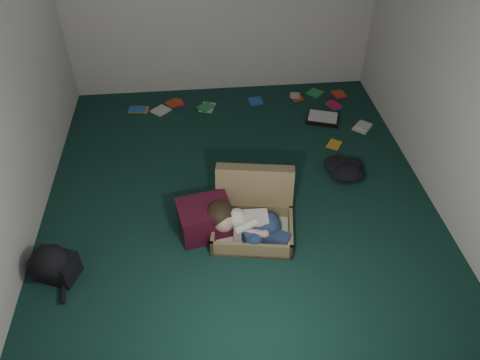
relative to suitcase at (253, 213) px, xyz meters
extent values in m
plane|color=#12352C|center=(-0.10, 0.44, -0.17)|extent=(4.50, 4.50, 0.00)
plane|color=white|center=(-0.10, -1.81, 1.13)|extent=(4.50, 0.00, 4.50)
plane|color=white|center=(-2.10, 0.44, 1.13)|extent=(0.00, 4.50, 4.50)
plane|color=white|center=(1.90, 0.44, 1.13)|extent=(0.00, 4.50, 4.50)
cube|color=olive|center=(-0.03, -0.15, -0.08)|extent=(0.84, 0.66, 0.17)
cube|color=#ECE6CC|center=(-0.03, -0.15, -0.12)|extent=(0.76, 0.58, 0.02)
cube|color=olive|center=(0.03, 0.20, 0.10)|extent=(0.79, 0.35, 0.56)
cube|color=silver|center=(-0.05, -0.17, 0.02)|extent=(0.33, 0.19, 0.24)
sphere|color=tan|center=(-0.30, -0.16, 0.08)|extent=(0.21, 0.21, 0.21)
ellipsoid|color=black|center=(-0.33, -0.09, 0.12)|extent=(0.27, 0.29, 0.24)
ellipsoid|color=navy|center=(0.11, -0.18, 0.02)|extent=(0.25, 0.29, 0.24)
cube|color=navy|center=(0.01, -0.29, 0.00)|extent=(0.31, 0.20, 0.15)
cube|color=navy|center=(0.16, -0.32, -0.02)|extent=(0.29, 0.24, 0.12)
sphere|color=white|center=(0.27, -0.31, -0.04)|extent=(0.12, 0.12, 0.12)
sphere|color=white|center=(0.26, -0.38, -0.05)|extent=(0.11, 0.11, 0.11)
cylinder|color=tan|center=(-0.02, -0.32, 0.06)|extent=(0.20, 0.10, 0.07)
cube|color=#420D1D|center=(-0.47, -0.04, -0.01)|extent=(0.54, 0.45, 0.32)
cube|color=#420D1D|center=(-0.47, -0.04, 0.16)|extent=(0.56, 0.48, 0.02)
cube|color=black|center=(1.12, 1.75, -0.14)|extent=(0.48, 0.42, 0.05)
cube|color=white|center=(1.12, 1.75, -0.11)|extent=(0.43, 0.37, 0.01)
cube|color=gold|center=(-1.25, 2.22, -0.16)|extent=(0.19, 0.15, 0.02)
cube|color=#C81A43|center=(-0.77, 2.33, -0.16)|extent=(0.24, 0.23, 0.02)
cube|color=silver|center=(-0.35, 2.18, -0.16)|extent=(0.19, 0.23, 0.02)
cube|color=#215FB3|center=(0.32, 2.27, -0.16)|extent=(0.21, 0.23, 0.02)
cube|color=red|center=(0.88, 2.31, -0.16)|extent=(0.24, 0.23, 0.02)
cube|color=green|center=(1.17, 2.39, -0.16)|extent=(0.21, 0.16, 0.02)
cube|color=#A32890|center=(1.35, 2.05, -0.16)|extent=(0.24, 0.24, 0.02)
cube|color=beige|center=(1.57, 1.50, -0.16)|extent=(0.18, 0.22, 0.02)
cube|color=gold|center=(1.13, 1.21, -0.16)|extent=(0.22, 0.24, 0.02)
cube|color=#C81A43|center=(1.49, 2.32, -0.16)|extent=(0.24, 0.22, 0.02)
cube|color=silver|center=(-0.96, 2.17, -0.16)|extent=(0.22, 0.18, 0.02)
camera|label=1|loc=(-0.46, -3.16, 3.22)|focal=35.00mm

